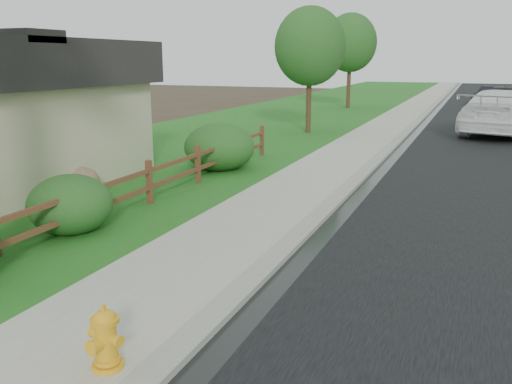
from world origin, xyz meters
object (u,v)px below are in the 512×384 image
at_px(white_suv, 503,112).
at_px(dark_car_mid, 503,98).
at_px(ranch_fence, 118,192).
at_px(fire_hydrant, 106,340).

bearing_deg(white_suv, dark_car_mid, -79.16).
distance_m(white_suv, dark_car_mid, 12.33).
distance_m(ranch_fence, dark_car_mid, 31.38).
height_order(ranch_fence, dark_car_mid, dark_car_mid).
height_order(ranch_fence, fire_hydrant, ranch_fence).
height_order(fire_hydrant, white_suv, white_suv).
distance_m(fire_hydrant, white_suv, 23.39).
relative_size(white_suv, dark_car_mid, 1.38).
bearing_deg(dark_car_mid, fire_hydrant, 86.46).
bearing_deg(dark_car_mid, ranch_fence, 78.83).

